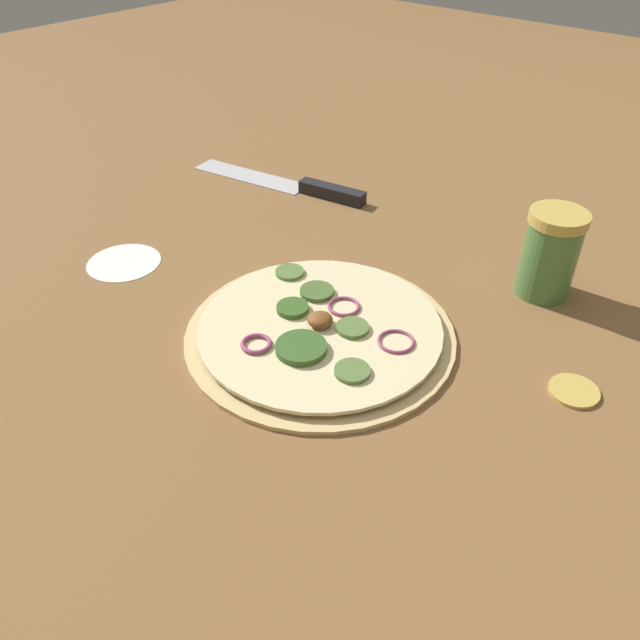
{
  "coord_description": "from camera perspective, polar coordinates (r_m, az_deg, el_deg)",
  "views": [
    {
      "loc": [
        -0.32,
        0.38,
        0.4
      ],
      "look_at": [
        0.0,
        0.0,
        0.02
      ],
      "focal_mm": 35.0,
      "sensor_mm": 36.0,
      "label": 1
    }
  ],
  "objects": [
    {
      "name": "loose_cap",
      "position": [
        0.62,
        22.24,
        -5.91
      ],
      "size": [
        0.05,
        0.05,
        0.01
      ],
      "color": "gold",
      "rests_on": "ground_plane"
    },
    {
      "name": "ground_plane",
      "position": [
        0.64,
        0.0,
        -1.43
      ],
      "size": [
        3.0,
        3.0,
        0.0
      ],
      "primitive_type": "plane",
      "color": "brown"
    },
    {
      "name": "spice_jar",
      "position": [
        0.72,
        20.29,
        5.74
      ],
      "size": [
        0.06,
        0.06,
        0.1
      ],
      "color": "#4C7F42",
      "rests_on": "ground_plane"
    },
    {
      "name": "knife",
      "position": [
        0.92,
        -1.57,
        12.1
      ],
      "size": [
        0.29,
        0.08,
        0.02
      ],
      "rotation": [
        0.0,
        0.0,
        0.18
      ],
      "color": "silver",
      "rests_on": "ground_plane"
    },
    {
      "name": "flour_patch",
      "position": [
        0.79,
        -17.49,
        5.06
      ],
      "size": [
        0.09,
        0.09,
        0.0
      ],
      "color": "white",
      "rests_on": "ground_plane"
    },
    {
      "name": "pizza",
      "position": [
        0.63,
        -0.02,
        -0.92
      ],
      "size": [
        0.27,
        0.27,
        0.03
      ],
      "color": "#D6B77A",
      "rests_on": "ground_plane"
    }
  ]
}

